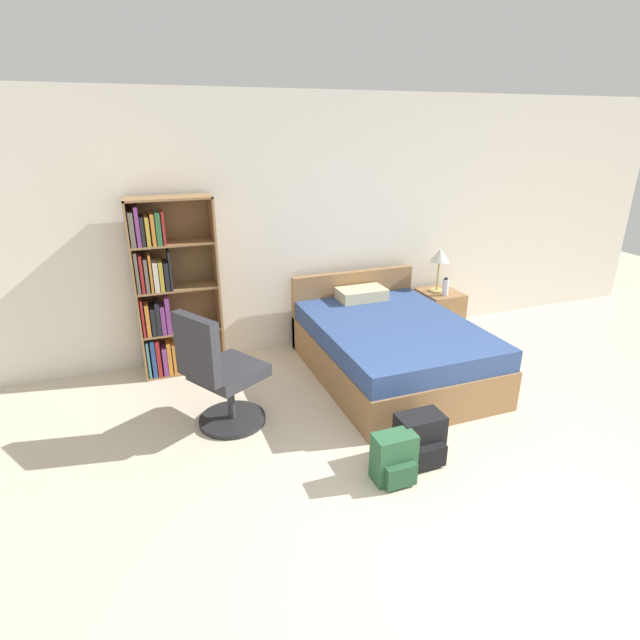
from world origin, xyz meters
The scene contains 10 objects.
ground_plane centered at (0.00, 0.00, 0.00)m, with size 14.00×14.00×0.00m, color beige.
wall_back centered at (0.00, 3.23, 1.30)m, with size 9.00×0.06×2.60m.
bookshelf centered at (-1.59, 2.99, 0.84)m, with size 0.76×0.31×1.69m.
bed centered at (0.37, 2.20, 0.29)m, with size 1.40×1.92×0.81m.
office_chair centered at (-1.32, 1.83, 0.45)m, with size 0.72×0.68×1.01m.
nightstand centered at (1.39, 2.89, 0.25)m, with size 0.41×0.49×0.51m.
table_lamp centered at (1.35, 2.92, 0.90)m, with size 0.22×0.22×0.50m.
water_bottle centered at (1.36, 2.78, 0.60)m, with size 0.07×0.07×0.20m.
backpack_black centered at (-0.06, 0.90, 0.17)m, with size 0.34×0.28×0.36m.
backpack_green centered at (-0.34, 0.77, 0.17)m, with size 0.29×0.22×0.35m.
Camera 1 is at (-1.81, -1.68, 2.28)m, focal length 28.00 mm.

